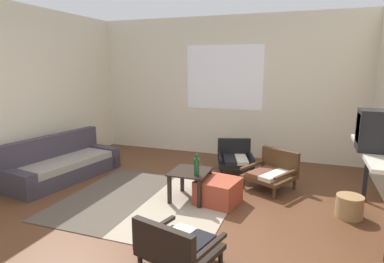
% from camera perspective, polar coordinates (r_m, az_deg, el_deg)
% --- Properties ---
extents(ground_plane, '(7.80, 7.80, 0.00)m').
position_cam_1_polar(ground_plane, '(3.97, -5.91, -15.09)').
color(ground_plane, '#56331E').
extents(far_wall_with_window, '(5.60, 0.13, 2.70)m').
position_cam_1_polar(far_wall_with_window, '(6.45, 5.77, 7.74)').
color(far_wall_with_window, beige).
rests_on(far_wall_with_window, ground).
extents(side_wall_left, '(0.12, 6.60, 2.70)m').
position_cam_1_polar(side_wall_left, '(5.49, -30.75, 5.51)').
color(side_wall_left, beige).
rests_on(side_wall_left, ground).
extents(area_rug, '(2.18, 2.03, 0.01)m').
position_cam_1_polar(area_rug, '(4.45, -7.86, -12.01)').
color(area_rug, '#4C4238').
rests_on(area_rug, ground).
extents(couch, '(0.97, 1.89, 0.68)m').
position_cam_1_polar(couch, '(5.59, -21.82, -5.51)').
color(couch, '#38333D').
rests_on(couch, ground).
extents(coffee_table, '(0.49, 0.53, 0.40)m').
position_cam_1_polar(coffee_table, '(4.35, -0.32, -8.04)').
color(coffee_table, black).
rests_on(coffee_table, ground).
extents(armchair_by_window, '(0.72, 0.74, 0.52)m').
position_cam_1_polar(armchair_by_window, '(5.59, 7.55, -4.46)').
color(armchair_by_window, black).
rests_on(armchair_by_window, ground).
extents(armchair_striped_foreground, '(0.76, 0.71, 0.48)m').
position_cam_1_polar(armchair_striped_foreground, '(3.03, -2.82, -19.40)').
color(armchair_striped_foreground, black).
rests_on(armchair_striped_foreground, ground).
extents(armchair_corner, '(0.82, 0.82, 0.54)m').
position_cam_1_polar(armchair_corner, '(4.93, 13.93, -6.74)').
color(armchair_corner, '#472D19').
rests_on(armchair_corner, ground).
extents(ottoman_orange, '(0.58, 0.58, 0.32)m').
position_cam_1_polar(ottoman_orange, '(4.32, 4.62, -10.43)').
color(ottoman_orange, '#993D28').
rests_on(ottoman_orange, ground).
extents(console_shelf, '(0.44, 1.57, 0.89)m').
position_cam_1_polar(console_shelf, '(4.06, 30.28, -4.16)').
color(console_shelf, beige).
rests_on(console_shelf, ground).
extents(clay_vase, '(0.20, 0.20, 0.33)m').
position_cam_1_polar(clay_vase, '(4.37, 29.75, -0.04)').
color(clay_vase, brown).
rests_on(clay_vase, console_shelf).
extents(glass_bottle, '(0.07, 0.07, 0.28)m').
position_cam_1_polar(glass_bottle, '(4.11, 0.82, -6.18)').
color(glass_bottle, '#194723').
rests_on(glass_bottle, coffee_table).
extents(wicker_basket, '(0.31, 0.31, 0.27)m').
position_cam_1_polar(wicker_basket, '(4.37, 25.94, -11.76)').
color(wicker_basket, '#9E7A4C').
rests_on(wicker_basket, ground).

